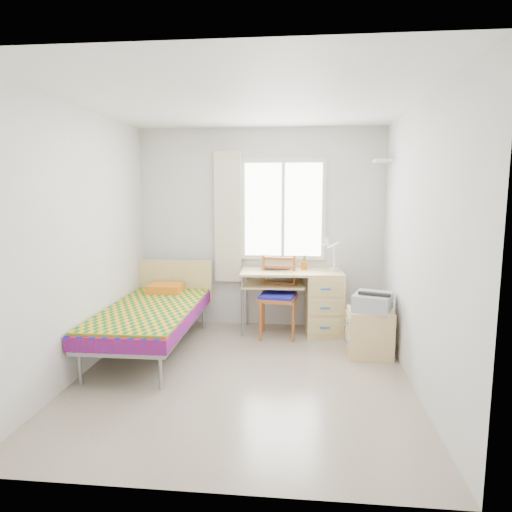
{
  "coord_description": "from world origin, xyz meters",
  "views": [
    {
      "loc": [
        0.56,
        -4.23,
        1.83
      ],
      "look_at": [
        0.07,
        0.55,
        1.11
      ],
      "focal_mm": 32.0,
      "sensor_mm": 36.0,
      "label": 1
    }
  ],
  "objects": [
    {
      "name": "floor",
      "position": [
        0.0,
        0.0,
        0.0
      ],
      "size": [
        3.5,
        3.5,
        0.0
      ],
      "primitive_type": "plane",
      "color": "#BCAD93",
      "rests_on": "ground"
    },
    {
      "name": "ceiling",
      "position": [
        0.0,
        0.0,
        2.6
      ],
      "size": [
        3.5,
        3.5,
        0.0
      ],
      "primitive_type": "plane",
      "rotation": [
        3.14,
        0.0,
        0.0
      ],
      "color": "white",
      "rests_on": "wall_back"
    },
    {
      "name": "wall_back",
      "position": [
        0.0,
        1.75,
        1.3
      ],
      "size": [
        3.2,
        0.0,
        3.2
      ],
      "primitive_type": "plane",
      "rotation": [
        1.57,
        0.0,
        0.0
      ],
      "color": "silver",
      "rests_on": "ground"
    },
    {
      "name": "wall_left",
      "position": [
        -1.6,
        0.0,
        1.3
      ],
      "size": [
        0.0,
        3.5,
        3.5
      ],
      "primitive_type": "plane",
      "rotation": [
        1.57,
        0.0,
        1.57
      ],
      "color": "silver",
      "rests_on": "ground"
    },
    {
      "name": "wall_right",
      "position": [
        1.6,
        0.0,
        1.3
      ],
      "size": [
        0.0,
        3.5,
        3.5
      ],
      "primitive_type": "plane",
      "rotation": [
        1.57,
        0.0,
        -1.57
      ],
      "color": "silver",
      "rests_on": "ground"
    },
    {
      "name": "window",
      "position": [
        0.3,
        1.73,
        1.55
      ],
      "size": [
        1.1,
        0.04,
        1.3
      ],
      "color": "white",
      "rests_on": "wall_back"
    },
    {
      "name": "curtain",
      "position": [
        -0.42,
        1.68,
        1.45
      ],
      "size": [
        0.35,
        0.05,
        1.7
      ],
      "primitive_type": "cube",
      "color": "beige",
      "rests_on": "wall_back"
    },
    {
      "name": "floating_shelf",
      "position": [
        1.49,
        1.4,
        2.15
      ],
      "size": [
        0.2,
        0.32,
        0.03
      ],
      "primitive_type": "cube",
      "color": "white",
      "rests_on": "wall_right"
    },
    {
      "name": "bed",
      "position": [
        -1.11,
        0.63,
        0.43
      ],
      "size": [
        0.98,
        2.06,
        0.89
      ],
      "rotation": [
        0.0,
        0.0,
        0.01
      ],
      "color": "gray",
      "rests_on": "floor"
    },
    {
      "name": "desk",
      "position": [
        0.77,
        1.44,
        0.43
      ],
      "size": [
        1.31,
        0.66,
        0.8
      ],
      "rotation": [
        0.0,
        0.0,
        0.06
      ],
      "color": "tan",
      "rests_on": "floor"
    },
    {
      "name": "chair",
      "position": [
        0.27,
        1.29,
        0.56
      ],
      "size": [
        0.49,
        0.49,
        1.01
      ],
      "rotation": [
        0.0,
        0.0,
        -0.15
      ],
      "color": "#9F3E1E",
      "rests_on": "floor"
    },
    {
      "name": "cabinet",
      "position": [
        1.3,
        0.7,
        0.26
      ],
      "size": [
        0.48,
        0.43,
        0.52
      ],
      "rotation": [
        0.0,
        0.0,
        0.01
      ],
      "color": "#D9BE6F",
      "rests_on": "floor"
    },
    {
      "name": "printer",
      "position": [
        1.33,
        0.71,
        0.61
      ],
      "size": [
        0.5,
        0.54,
        0.19
      ],
      "rotation": [
        0.0,
        0.0,
        -0.33
      ],
      "color": "#A7ABAF",
      "rests_on": "cabinet"
    },
    {
      "name": "laptop",
      "position": [
        0.23,
        1.48,
        0.81
      ],
      "size": [
        0.41,
        0.31,
        0.03
      ],
      "primitive_type": "imported",
      "rotation": [
        0.0,
        0.0,
        0.18
      ],
      "color": "black",
      "rests_on": "desk"
    },
    {
      "name": "pen_cup",
      "position": [
        0.58,
        1.58,
        0.85
      ],
      "size": [
        0.09,
        0.09,
        0.1
      ],
      "primitive_type": "cylinder",
      "rotation": [
        0.0,
        0.0,
        -0.07
      ],
      "color": "#D25617",
      "rests_on": "desk"
    },
    {
      "name": "task_lamp",
      "position": [
        0.89,
        1.39,
        1.07
      ],
      "size": [
        0.23,
        0.33,
        0.44
      ],
      "rotation": [
        0.0,
        0.0,
        -0.26
      ],
      "color": "white",
      "rests_on": "desk"
    },
    {
      "name": "book",
      "position": [
        0.24,
        1.42,
        0.59
      ],
      "size": [
        0.28,
        0.31,
        0.02
      ],
      "primitive_type": "imported",
      "rotation": [
        0.0,
        0.0,
        0.46
      ],
      "color": "gray",
      "rests_on": "desk"
    }
  ]
}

